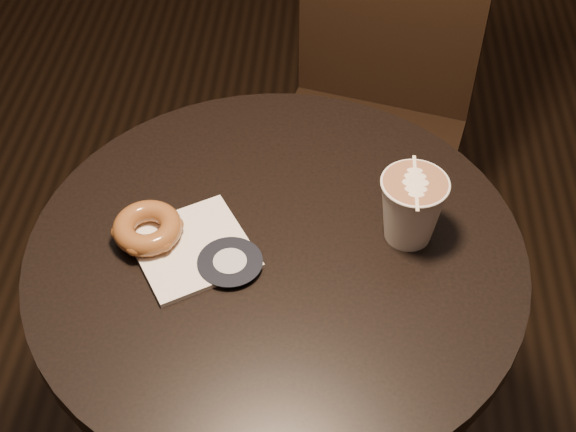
{
  "coord_description": "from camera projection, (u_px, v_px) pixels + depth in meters",
  "views": [
    {
      "loc": [
        0.07,
        -0.73,
        1.59
      ],
      "look_at": [
        0.01,
        0.03,
        0.79
      ],
      "focal_mm": 50.0,
      "sensor_mm": 36.0,
      "label": 1
    }
  ],
  "objects": [
    {
      "name": "doughnut",
      "position": [
        147.0,
        228.0,
        1.11
      ],
      "size": [
        0.1,
        0.1,
        0.03
      ],
      "primitive_type": "torus",
      "color": "brown",
      "rests_on": "pastry_bag"
    },
    {
      "name": "latte_cup",
      "position": [
        411.0,
        209.0,
        1.1
      ],
      "size": [
        0.09,
        0.09,
        0.1
      ],
      "primitive_type": null,
      "color": "silver",
      "rests_on": "cafe_table"
    },
    {
      "name": "cafe_table",
      "position": [
        277.0,
        332.0,
        1.26
      ],
      "size": [
        0.7,
        0.7,
        0.75
      ],
      "color": "black",
      "rests_on": "ground"
    },
    {
      "name": "chair",
      "position": [
        376.0,
        89.0,
        1.7
      ],
      "size": [
        0.47,
        0.47,
        0.98
      ],
      "rotation": [
        0.0,
        0.0,
        -0.26
      ],
      "color": "black",
      "rests_on": "ground"
    },
    {
      "name": "pastry_bag",
      "position": [
        192.0,
        248.0,
        1.11
      ],
      "size": [
        0.21,
        0.21,
        0.01
      ],
      "primitive_type": "cube",
      "rotation": [
        0.0,
        0.0,
        0.54
      ],
      "color": "white",
      "rests_on": "cafe_table"
    }
  ]
}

